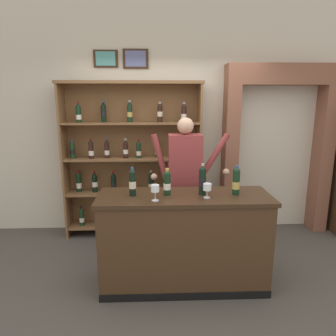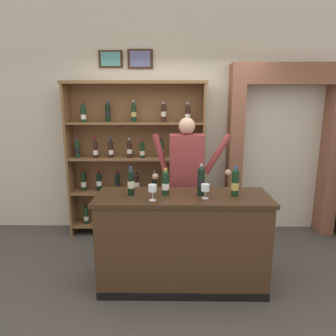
# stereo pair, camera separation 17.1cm
# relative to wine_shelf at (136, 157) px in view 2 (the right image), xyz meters

# --- Properties ---
(ground_plane) EXTENTS (14.00, 14.00, 0.02)m
(ground_plane) POSITION_rel_wine_shelf_xyz_m (0.52, -1.33, -1.14)
(ground_plane) COLOR #47423D
(back_wall) EXTENTS (12.00, 0.19, 3.41)m
(back_wall) POSITION_rel_wine_shelf_xyz_m (0.52, 0.27, 0.57)
(back_wall) COLOR beige
(back_wall) RESTS_ON ground
(wine_shelf) EXTENTS (1.94, 0.35, 2.17)m
(wine_shelf) POSITION_rel_wine_shelf_xyz_m (0.00, 0.00, 0.00)
(wine_shelf) COLOR brown
(wine_shelf) RESTS_ON ground
(archway_doorway) EXTENTS (1.55, 0.45, 2.40)m
(archway_doorway) POSITION_rel_wine_shelf_xyz_m (2.08, 0.14, 0.22)
(archway_doorway) COLOR brown
(archway_doorway) RESTS_ON ground
(tasting_counter) EXTENTS (1.75, 0.60, 0.99)m
(tasting_counter) POSITION_rel_wine_shelf_xyz_m (0.61, -1.34, -0.64)
(tasting_counter) COLOR #422B19
(tasting_counter) RESTS_ON ground
(shopkeeper) EXTENTS (0.95, 0.22, 1.73)m
(shopkeeper) POSITION_rel_wine_shelf_xyz_m (0.68, -0.71, -0.06)
(shopkeeper) COLOR #2D3347
(shopkeeper) RESTS_ON ground
(tasting_bottle_riserva) EXTENTS (0.07, 0.07, 0.29)m
(tasting_bottle_riserva) POSITION_rel_wine_shelf_xyz_m (0.10, -1.33, 0.00)
(tasting_bottle_riserva) COLOR black
(tasting_bottle_riserva) RESTS_ON tasting_counter
(tasting_bottle_prosecco) EXTENTS (0.07, 0.07, 0.27)m
(tasting_bottle_prosecco) POSITION_rel_wine_shelf_xyz_m (0.44, -1.32, -0.01)
(tasting_bottle_prosecco) COLOR black
(tasting_bottle_prosecco) RESTS_ON tasting_counter
(tasting_bottle_grappa) EXTENTS (0.07, 0.07, 0.32)m
(tasting_bottle_grappa) POSITION_rel_wine_shelf_xyz_m (0.80, -1.32, 0.01)
(tasting_bottle_grappa) COLOR black
(tasting_bottle_grappa) RESTS_ON tasting_counter
(tasting_bottle_super_tuscan) EXTENTS (0.07, 0.07, 0.30)m
(tasting_bottle_super_tuscan) POSITION_rel_wine_shelf_xyz_m (1.13, -1.34, 0.00)
(tasting_bottle_super_tuscan) COLOR black
(tasting_bottle_super_tuscan) RESTS_ON tasting_counter
(wine_glass_right) EXTENTS (0.08, 0.08, 0.16)m
(wine_glass_right) POSITION_rel_wine_shelf_xyz_m (0.32, -1.49, -0.03)
(wine_glass_right) COLOR silver
(wine_glass_right) RESTS_ON tasting_counter
(wine_glass_spare) EXTENTS (0.08, 0.08, 0.14)m
(wine_glass_spare) POSITION_rel_wine_shelf_xyz_m (0.83, -1.43, -0.04)
(wine_glass_spare) COLOR silver
(wine_glass_spare) RESTS_ON tasting_counter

